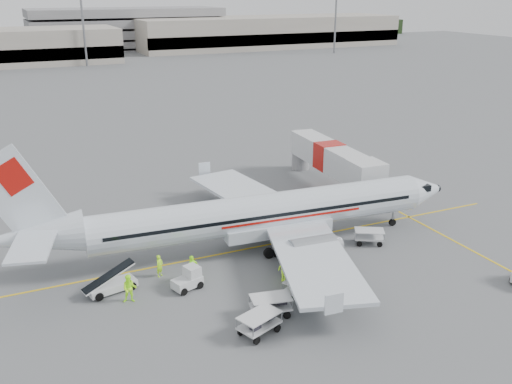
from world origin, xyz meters
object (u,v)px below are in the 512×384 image
aircraft (263,188)px  tug_aft (187,279)px  belt_loader (111,276)px  tug_mid (299,264)px  jet_bridge (329,165)px

aircraft → tug_aft: bearing=-148.1°
aircraft → belt_loader: size_ratio=8.16×
tug_mid → tug_aft: (-7.82, 1.40, -0.12)m
aircraft → belt_loader: (-12.19, -2.18, -3.66)m
aircraft → belt_loader: aircraft is taller
tug_mid → tug_aft: size_ratio=1.15×
tug_aft → belt_loader: bearing=141.5°
aircraft → tug_mid: aircraft is taller
tug_mid → tug_aft: tug_mid is taller
jet_bridge → tug_aft: bearing=-141.4°
aircraft → jet_bridge: 16.10m
jet_bridge → belt_loader: jet_bridge is taller
tug_mid → aircraft: bearing=80.1°
jet_bridge → belt_loader: 27.37m
aircraft → tug_mid: bearing=-82.4°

